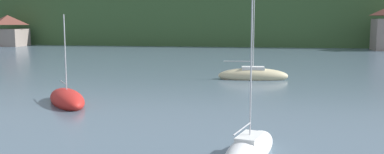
{
  "coord_description": "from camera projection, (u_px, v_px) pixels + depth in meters",
  "views": [
    {
      "loc": [
        4.43,
        12.85,
        5.32
      ],
      "look_at": [
        0.0,
        37.58,
        2.04
      ],
      "focal_mm": 40.09,
      "sensor_mm": 36.0,
      "label": 1
    }
  ],
  "objects": [
    {
      "name": "wooded_hillside",
      "position": [
        338.0,
        22.0,
        126.76
      ],
      "size": [
        352.0,
        76.02,
        33.1
      ],
      "color": "#38562D",
      "rests_on": "ground_plane"
    },
    {
      "name": "shore_building_west",
      "position": [
        8.0,
        31.0,
        91.83
      ],
      "size": [
        7.14,
        6.19,
        6.61
      ],
      "color": "gray",
      "rests_on": "ground_plane"
    },
    {
      "name": "sailboat_mid_0",
      "position": [
        67.0,
        99.0,
        27.67
      ],
      "size": [
        4.9,
        5.59,
        6.11
      ],
      "rotation": [
        0.0,
        0.0,
        5.36
      ],
      "color": "red",
      "rests_on": "ground_plane"
    },
    {
      "name": "sailboat_far_5",
      "position": [
        253.0,
        75.0,
        39.36
      ],
      "size": [
        6.55,
        2.45,
        8.96
      ],
      "rotation": [
        0.0,
        0.0,
        0.1
      ],
      "color": "#CCBC8E",
      "rests_on": "ground_plane"
    },
    {
      "name": "sailboat_near_7",
      "position": [
        250.0,
        149.0,
        16.94
      ],
      "size": [
        2.55,
        5.07,
        7.55
      ],
      "rotation": [
        0.0,
        0.0,
        1.33
      ],
      "color": "white",
      "rests_on": "ground_plane"
    }
  ]
}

